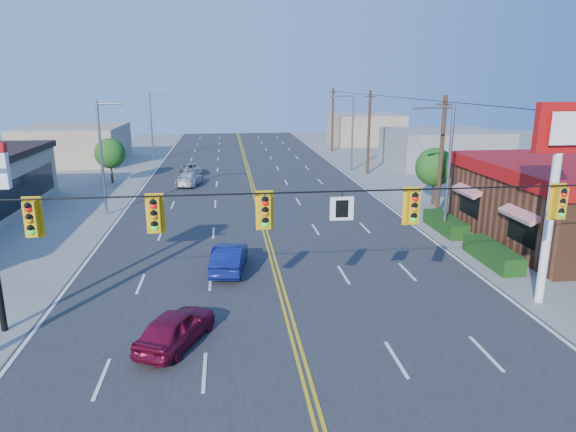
{
  "coord_description": "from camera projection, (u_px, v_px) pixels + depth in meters",
  "views": [
    {
      "loc": [
        -2.34,
        -15.17,
        9.29
      ],
      "look_at": [
        0.92,
        11.55,
        2.2
      ],
      "focal_mm": 32.0,
      "sensor_mm": 36.0,
      "label": 1
    }
  ],
  "objects": [
    {
      "name": "car_magenta",
      "position": [
        176.0,
        329.0,
        18.45
      ],
      "size": [
        3.04,
        4.16,
        1.32
      ],
      "primitive_type": "imported",
      "rotation": [
        0.0,
        0.0,
        2.71
      ],
      "color": "maroon",
      "rests_on": "ground"
    },
    {
      "name": "streetlight_ne",
      "position": [
        351.0,
        128.0,
        53.79
      ],
      "size": [
        2.55,
        0.25,
        8.0
      ],
      "color": "gray",
      "rests_on": "ground"
    },
    {
      "name": "ground",
      "position": [
        302.0,
        367.0,
        17.2
      ],
      "size": [
        160.0,
        160.0,
        0.0
      ],
      "primitive_type": "plane",
      "color": "gray",
      "rests_on": "ground"
    },
    {
      "name": "car_silver",
      "position": [
        190.0,
        169.0,
        52.62
      ],
      "size": [
        2.78,
        4.43,
        1.14
      ],
      "primitive_type": "imported",
      "rotation": [
        0.0,
        0.0,
        3.37
      ],
      "color": "#ACACB1",
      "rests_on": "ground"
    },
    {
      "name": "streetlight_nw",
      "position": [
        153.0,
        123.0,
        60.86
      ],
      "size": [
        2.55,
        0.25,
        8.0
      ],
      "color": "gray",
      "rests_on": "ground"
    },
    {
      "name": "streetlight_se",
      "position": [
        446.0,
        163.0,
        30.76
      ],
      "size": [
        2.55,
        0.25,
        8.0
      ],
      "color": "gray",
      "rests_on": "ground"
    },
    {
      "name": "streetlight_sw",
      "position": [
        104.0,
        152.0,
        35.9
      ],
      "size": [
        2.55,
        0.25,
        8.0
      ],
      "color": "gray",
      "rests_on": "ground"
    },
    {
      "name": "tree_kfc_rear",
      "position": [
        435.0,
        167.0,
        39.15
      ],
      "size": [
        2.94,
        2.94,
        4.41
      ],
      "color": "#47301E",
      "rests_on": "ground"
    },
    {
      "name": "car_white",
      "position": [
        189.0,
        179.0,
        46.78
      ],
      "size": [
        2.6,
        4.6,
        1.26
      ],
      "primitive_type": "imported",
      "rotation": [
        0.0,
        0.0,
        2.94
      ],
      "color": "silver",
      "rests_on": "ground"
    },
    {
      "name": "utility_pole_far",
      "position": [
        333.0,
        120.0,
        69.4
      ],
      "size": [
        0.28,
        0.28,
        8.4
      ],
      "primitive_type": "cylinder",
      "color": "#47301E",
      "rests_on": "ground"
    },
    {
      "name": "bld_east_far",
      "position": [
        365.0,
        129.0,
        78.38
      ],
      "size": [
        10.0,
        10.0,
        4.4
      ],
      "primitive_type": "cube",
      "color": "tan",
      "rests_on": "ground"
    },
    {
      "name": "utility_pole_mid",
      "position": [
        369.0,
        133.0,
        52.12
      ],
      "size": [
        0.28,
        0.28,
        8.4
      ],
      "primitive_type": "cylinder",
      "color": "#47301E",
      "rests_on": "ground"
    },
    {
      "name": "signal_span",
      "position": [
        300.0,
        227.0,
        15.94
      ],
      "size": [
        24.32,
        0.34,
        9.0
      ],
      "color": "#47301E",
      "rests_on": "ground"
    },
    {
      "name": "bld_east_mid",
      "position": [
        443.0,
        148.0,
        57.67
      ],
      "size": [
        12.0,
        10.0,
        4.0
      ],
      "primitive_type": "cube",
      "color": "gray",
      "rests_on": "ground"
    },
    {
      "name": "utility_pole_near",
      "position": [
        441.0,
        158.0,
        34.84
      ],
      "size": [
        0.28,
        0.28,
        8.4
      ],
      "primitive_type": "cylinder",
      "color": "#47301E",
      "rests_on": "ground"
    },
    {
      "name": "tree_west",
      "position": [
        110.0,
        153.0,
        47.6
      ],
      "size": [
        2.8,
        2.8,
        4.2
      ],
      "color": "#47301E",
      "rests_on": "ground"
    },
    {
      "name": "road",
      "position": [
        261.0,
        216.0,
        36.39
      ],
      "size": [
        20.0,
        120.0,
        0.06
      ],
      "primitive_type": "cube",
      "color": "#2D2D30",
      "rests_on": "ground"
    },
    {
      "name": "bld_west_far",
      "position": [
        74.0,
        144.0,
        60.39
      ],
      "size": [
        11.0,
        12.0,
        4.2
      ],
      "primitive_type": "cube",
      "color": "tan",
      "rests_on": "ground"
    },
    {
      "name": "kfc_pylon",
      "position": [
        557.0,
        164.0,
        20.79
      ],
      "size": [
        2.2,
        0.36,
        8.5
      ],
      "color": "white",
      "rests_on": "ground"
    },
    {
      "name": "car_blue",
      "position": [
        229.0,
        258.0,
        25.69
      ],
      "size": [
        2.03,
        4.37,
        1.39
      ],
      "primitive_type": "imported",
      "rotation": [
        0.0,
        0.0,
        3.01
      ],
      "color": "navy",
      "rests_on": "ground"
    }
  ]
}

